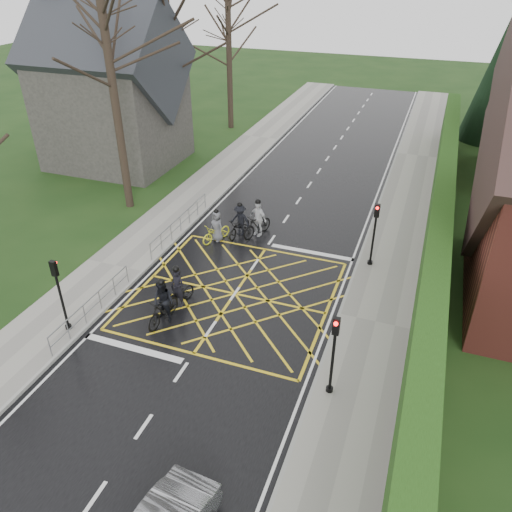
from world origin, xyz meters
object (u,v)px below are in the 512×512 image
Objects in this scene: cyclist_mid at (240,223)px; cyclist_lead at (217,230)px; cyclist_front at (258,222)px; cyclist_back at (163,306)px; cyclist_rear at (177,294)px.

cyclist_mid is 1.30m from cyclist_lead.
cyclist_mid is at bearing -139.23° from cyclist_front.
cyclist_back reaches higher than cyclist_mid.
cyclist_front reaches higher than cyclist_mid.
cyclist_mid reaches higher than cyclist_lead.
cyclist_mid is 0.92m from cyclist_front.
cyclist_mid is (0.20, 7.62, -0.08)m from cyclist_back.
cyclist_rear is 5.67m from cyclist_lead.
cyclist_rear is at bearing -76.08° from cyclist_front.
cyclist_front is 2.15m from cyclist_lead.
cyclist_rear is 6.93m from cyclist_front.
cyclist_mid is at bearing 94.52° from cyclist_back.
cyclist_rear is at bearing -81.41° from cyclist_mid.
cyclist_back reaches higher than cyclist_rear.
cyclist_back is 0.98× the size of cyclist_front.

